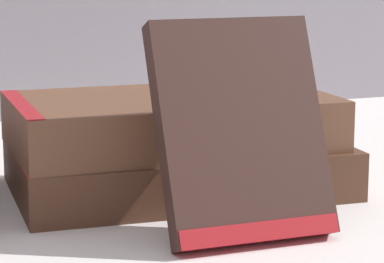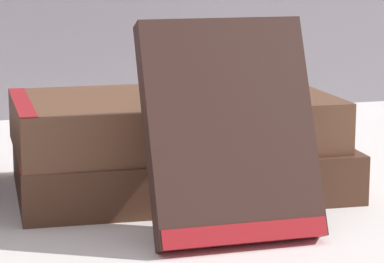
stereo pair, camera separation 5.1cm
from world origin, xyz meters
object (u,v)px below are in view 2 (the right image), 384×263
Objects in this scene: pocket_watch at (234,88)px; reading_glasses at (114,149)px; book_flat_bottom at (172,167)px; book_leaning_front at (231,139)px; book_flat_top at (166,121)px.

reading_glasses is at bearing 113.17° from pocket_watch.
book_leaning_front is at bearing -84.26° from book_flat_bottom.
book_leaning_front is (0.01, -0.12, 0.05)m from book_flat_bottom.
pocket_watch is at bearing -73.61° from reading_glasses.
book_flat_top reaches higher than reading_glasses.
book_flat_bottom is 0.08m from pocket_watch.
book_flat_bottom reaches higher than reading_glasses.
reading_glasses is at bearing 98.94° from book_flat_bottom.
book_flat_bottom is 1.06× the size of book_flat_top.
book_leaning_front is at bearing -82.39° from book_flat_top.
book_flat_top is 4.41× the size of pocket_watch.
pocket_watch reaches higher than book_flat_bottom.
book_flat_top is 2.38× the size of reading_glasses.
book_flat_bottom is 2.53× the size of reading_glasses.
pocket_watch reaches higher than book_flat_top.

